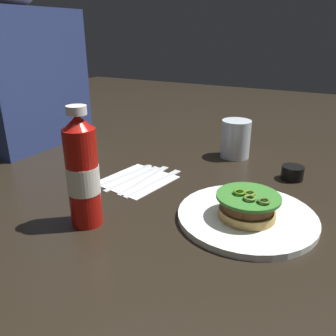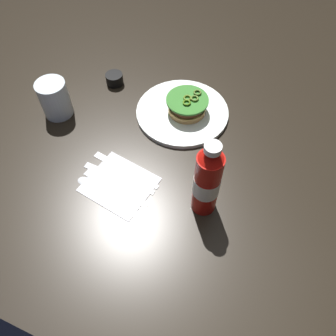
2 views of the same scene
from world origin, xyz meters
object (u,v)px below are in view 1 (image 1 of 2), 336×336
(butter_knife, at_px, (147,177))
(diner_person, at_px, (25,69))
(dinner_plate, at_px, (247,216))
(steak_knife, at_px, (157,180))
(ketchup_bottle, at_px, (83,173))
(burger_sandwich, at_px, (248,206))
(water_glass, at_px, (236,139))
(napkin, at_px, (137,180))
(fork_utensil, at_px, (138,175))
(condiment_cup, at_px, (292,173))
(spoon_utensil, at_px, (133,171))

(butter_knife, distance_m, diner_person, 0.54)
(dinner_plate, bearing_deg, steak_knife, 72.93)
(ketchup_bottle, relative_size, diner_person, 0.41)
(dinner_plate, distance_m, burger_sandwich, 0.03)
(water_glass, xyz_separation_m, napkin, (-0.28, 0.16, -0.05))
(napkin, xyz_separation_m, fork_utensil, (0.02, 0.01, 0.00))
(dinner_plate, xyz_separation_m, napkin, (0.06, 0.29, -0.00))
(burger_sandwich, relative_size, butter_knife, 0.60)
(ketchup_bottle, height_order, condiment_cup, ketchup_bottle)
(butter_knife, height_order, spoon_utensil, same)
(steak_knife, distance_m, spoon_utensil, 0.09)
(steak_knife, relative_size, butter_knife, 0.99)
(ketchup_bottle, relative_size, water_glass, 2.10)
(ketchup_bottle, height_order, spoon_utensil, ketchup_bottle)
(dinner_plate, relative_size, water_glass, 2.49)
(condiment_cup, bearing_deg, napkin, 119.31)
(diner_person, bearing_deg, fork_utensil, -100.58)
(spoon_utensil, bearing_deg, butter_knife, -104.23)
(butter_knife, bearing_deg, ketchup_bottle, -177.79)
(ketchup_bottle, relative_size, napkin, 1.40)
(diner_person, bearing_deg, ketchup_bottle, -122.97)
(napkin, relative_size, butter_knife, 0.80)
(ketchup_bottle, bearing_deg, fork_utensil, 8.67)
(dinner_plate, bearing_deg, water_glass, 21.67)
(spoon_utensil, bearing_deg, diner_person, 80.78)
(steak_knife, height_order, diner_person, diner_person)
(water_glass, distance_m, napkin, 0.32)
(condiment_cup, xyz_separation_m, diner_person, (-0.08, 0.80, 0.22))
(dinner_plate, height_order, condiment_cup, condiment_cup)
(water_glass, relative_size, condiment_cup, 2.01)
(dinner_plate, bearing_deg, napkin, 78.92)
(dinner_plate, xyz_separation_m, burger_sandwich, (-0.01, -0.00, 0.03))
(napkin, xyz_separation_m, steak_knife, (0.02, -0.05, 0.00))
(dinner_plate, bearing_deg, spoon_utensil, 74.06)
(ketchup_bottle, bearing_deg, water_glass, -15.08)
(steak_knife, bearing_deg, water_glass, -22.90)
(spoon_utensil, relative_size, diner_person, 0.34)
(burger_sandwich, distance_m, spoon_utensil, 0.35)
(water_glass, xyz_separation_m, steak_knife, (-0.26, 0.11, -0.05))
(napkin, relative_size, diner_person, 0.29)
(ketchup_bottle, height_order, butter_knife, ketchup_bottle)
(condiment_cup, bearing_deg, ketchup_bottle, 142.32)
(condiment_cup, xyz_separation_m, butter_knife, (-0.16, 0.32, -0.01))
(fork_utensil, bearing_deg, spoon_utensil, 58.85)
(napkin, height_order, diner_person, diner_person)
(dinner_plate, distance_m, condiment_cup, 0.25)
(condiment_cup, distance_m, butter_knife, 0.36)
(fork_utensil, bearing_deg, napkin, -152.75)
(fork_utensil, relative_size, diner_person, 0.34)
(condiment_cup, xyz_separation_m, steak_knife, (-0.17, 0.29, -0.01))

